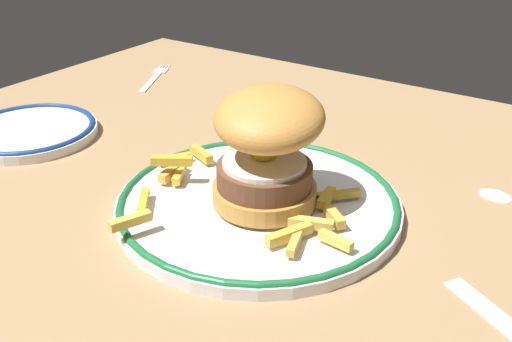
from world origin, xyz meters
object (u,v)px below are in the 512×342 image
burger (268,147)px  spoon (511,198)px  side_plate (30,131)px  dinner_plate (256,204)px  fork (155,76)px

burger → spoon: burger is taller
side_plate → burger: bearing=2.4°
side_plate → spoon: side_plate is taller
burger → side_plate: burger is taller
dinner_plate → spoon: 26.80cm
side_plate → spoon: 58.51cm
dinner_plate → side_plate: (-34.81, -1.04, -0.00)cm
fork → dinner_plate: bearing=-34.5°
burger → side_plate: bearing=-177.6°
side_plate → dinner_plate: bearing=1.7°
side_plate → fork: 27.59cm
fork → spoon: (59.19, -9.61, 0.18)cm
burger → dinner_plate: bearing=-158.7°
burger → fork: size_ratio=1.04×
dinner_plate → burger: (1.12, 0.44, 6.52)cm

